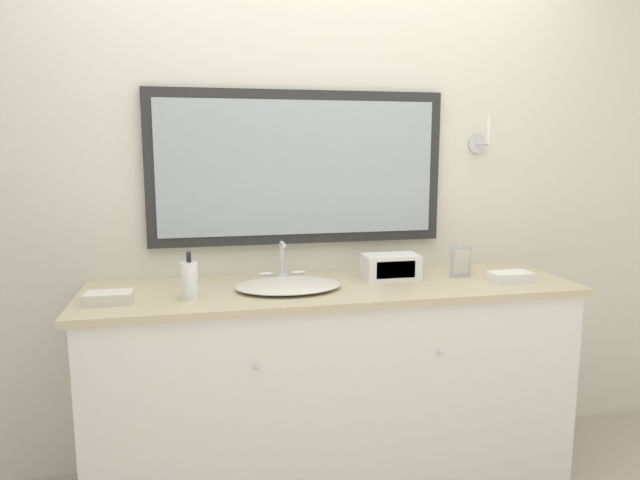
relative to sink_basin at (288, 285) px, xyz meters
The scene contains 8 objects.
wall_back 0.53m from the sink_basin, 60.29° to the left, with size 8.00×0.18×2.55m.
vanity_counter 0.51m from the sink_basin, ahead, with size 2.10×0.60×0.91m.
sink_basin is the anchor object (origin of this frame).
soap_bottle 0.41m from the sink_basin, 169.50° to the right, with size 0.06×0.06×0.19m.
appliance_box 0.49m from the sink_basin, 10.34° to the left, with size 0.25×0.14×0.11m.
picture_frame 0.81m from the sink_basin, ahead, with size 0.10×0.01×0.15m.
hand_towel_near_sink 0.70m from the sink_basin, behind, with size 0.17×0.11×0.04m.
hand_towel_far_corner 0.98m from the sink_basin, ahead, with size 0.18×0.10×0.04m.
Camera 1 is at (-0.57, -1.99, 1.49)m, focal length 32.00 mm.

